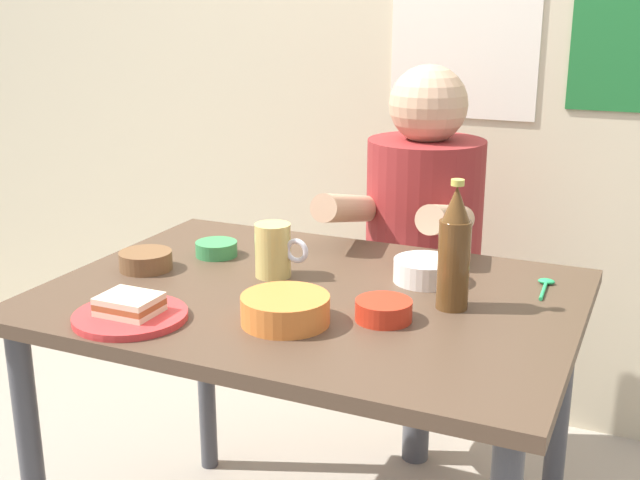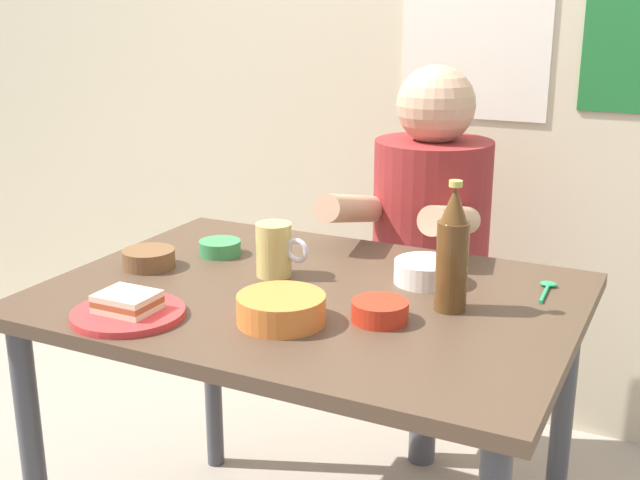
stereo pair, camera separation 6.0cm
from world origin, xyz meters
TOP-DOWN VIEW (x-y plane):
  - wall_back at (0.00, 1.05)m, footprint 4.40×0.09m
  - dining_table at (0.00, 0.00)m, footprint 1.10×0.80m
  - stool at (0.06, 0.63)m, footprint 0.34×0.34m
  - person_seated at (0.06, 0.62)m, footprint 0.33×0.56m
  - plate_orange at (-0.25, -0.28)m, footprint 0.22×0.22m
  - sandwich at (-0.25, -0.28)m, footprint 0.11×0.09m
  - beer_mug at (-0.11, 0.06)m, footprint 0.13×0.08m
  - beer_bottle at (0.30, 0.03)m, footprint 0.06×0.06m
  - condiment_bowl_brown at (-0.40, -0.02)m, footprint 0.12×0.12m
  - sauce_bowl_chili at (0.19, -0.08)m, footprint 0.11×0.11m
  - soup_bowl_orange at (0.03, -0.17)m, footprint 0.17×0.17m
  - dip_bowl_green at (-0.31, 0.13)m, footprint 0.10×0.10m
  - rice_bowl_white at (0.20, 0.16)m, footprint 0.14×0.14m
  - spoon at (0.45, 0.23)m, footprint 0.04×0.12m

SIDE VIEW (x-z plane):
  - stool at x=0.06m, z-range 0.12..0.57m
  - dining_table at x=0.00m, z-range 0.28..1.02m
  - spoon at x=0.45m, z-range 0.74..0.75m
  - plate_orange at x=-0.25m, z-range 0.74..0.75m
  - dip_bowl_green at x=-0.31m, z-range 0.74..0.78m
  - sauce_bowl_chili at x=0.19m, z-range 0.74..0.78m
  - condiment_bowl_brown at x=-0.40m, z-range 0.74..0.78m
  - person_seated at x=0.06m, z-range 0.41..1.13m
  - rice_bowl_white at x=0.20m, z-range 0.74..0.79m
  - soup_bowl_orange at x=0.03m, z-range 0.74..0.80m
  - sandwich at x=-0.25m, z-range 0.75..0.79m
  - beer_mug at x=-0.11m, z-range 0.74..0.86m
  - beer_bottle at x=0.30m, z-range 0.73..0.99m
  - wall_back at x=0.00m, z-range 0.00..2.60m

